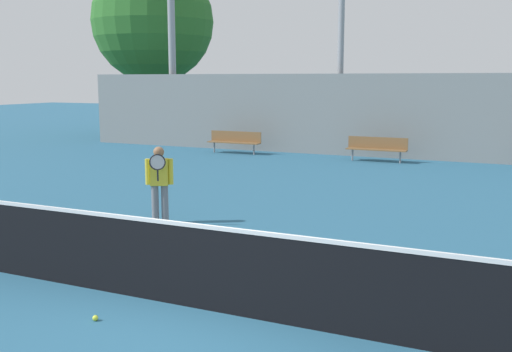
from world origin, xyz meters
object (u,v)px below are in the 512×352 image
Objects in this scene: tennis_net at (205,267)px; light_pole_center_back at (171,20)px; tennis_player at (159,180)px; bench_adjacent_court at (377,147)px; bench_by_gate at (235,140)px; tree_green_broad at (153,22)px; tennis_ball at (95,318)px.

light_pole_center_back is (-10.58, 15.78, 4.72)m from tennis_net.
tennis_player is 0.73× the size of bench_adjacent_court.
tennis_player is 11.33m from bench_by_gate.
tree_green_broad is (-10.56, 15.29, 4.71)m from tennis_player.
tree_green_broad is at bearing 145.80° from bench_by_gate.
tennis_net is 15.80m from bench_by_gate.
tennis_player is (-3.07, 3.56, 0.31)m from tennis_net.
tree_green_broad reaches higher than tennis_player.
tennis_player is 15.01m from light_pole_center_back.
bench_by_gate is 31.29× the size of tennis_ball.
bench_adjacent_court is 0.98× the size of bench_by_gate.
tennis_player is 19.17m from tree_green_broad.
light_pole_center_back is at bearing -45.24° from tree_green_broad.
tennis_player is 22.41× the size of tennis_ball.
bench_adjacent_court is at bearing -20.58° from tree_green_broad.
light_pole_center_back is at bearing 157.60° from bench_by_gate.
bench_adjacent_court reaches higher than tennis_ball.
tennis_player is at bearing -55.36° from tree_green_broad.
bench_adjacent_court is at bearing 95.37° from tennis_net.
light_pole_center_back is at bearing 170.53° from bench_adjacent_court.
tennis_player is 0.72× the size of bench_by_gate.
tennis_net is 175.42× the size of tennis_ball.
bench_by_gate is 9.64m from tree_green_broad.
tennis_ball is (-1.01, -0.85, -0.52)m from tennis_net.
tennis_ball is at bearing -57.37° from tree_green_broad.
tree_green_broad reaches higher than bench_by_gate.
tennis_ball is at bearing -68.89° from bench_by_gate.
light_pole_center_back is 19.89m from tennis_ball.
tennis_player is 10.82m from bench_adjacent_court.
tennis_net is 19.58m from light_pole_center_back.
tree_green_broad is (-6.79, 4.62, 5.05)m from bench_by_gate.
bench_adjacent_court is (-1.34, 14.24, -0.03)m from tennis_net.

